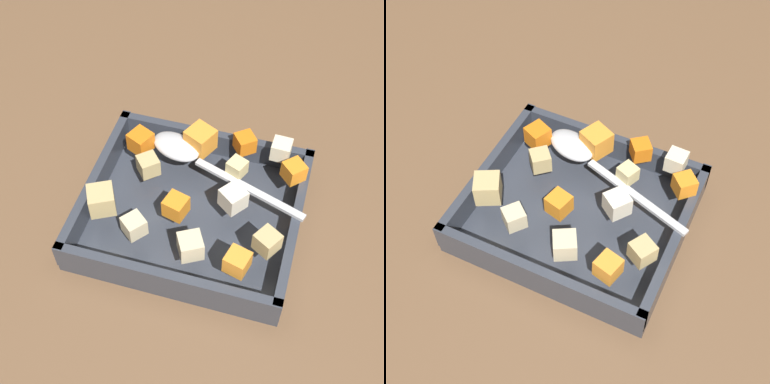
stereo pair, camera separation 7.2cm
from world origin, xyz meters
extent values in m
plane|color=brown|center=(0.00, 0.00, 0.00)|extent=(4.00, 4.00, 0.00)
cube|color=#333842|center=(-0.01, 0.00, 0.01)|extent=(0.29, 0.25, 0.01)
cube|color=#333842|center=(-0.01, -0.12, 0.03)|extent=(0.29, 0.01, 0.04)
cube|color=#333842|center=(-0.01, 0.12, 0.03)|extent=(0.29, 0.01, 0.04)
cube|color=#333842|center=(-0.15, 0.00, 0.03)|extent=(0.01, 0.25, 0.04)
cube|color=#333842|center=(0.12, 0.00, 0.03)|extent=(0.01, 0.25, 0.04)
cube|color=orange|center=(-0.06, -0.10, 0.07)|extent=(0.04, 0.04, 0.03)
cube|color=orange|center=(-0.09, 0.09, 0.07)|extent=(0.03, 0.03, 0.03)
cube|color=orange|center=(0.00, -0.08, 0.07)|extent=(0.05, 0.05, 0.03)
cube|color=orange|center=(0.00, 0.03, 0.07)|extent=(0.03, 0.03, 0.03)
cube|color=orange|center=(-0.13, -0.07, 0.07)|extent=(0.04, 0.04, 0.03)
cube|color=orange|center=(0.08, -0.06, 0.07)|extent=(0.04, 0.04, 0.03)
cube|color=beige|center=(-0.03, 0.08, 0.07)|extent=(0.04, 0.04, 0.03)
cube|color=tan|center=(0.09, 0.05, 0.07)|extent=(0.04, 0.04, 0.03)
cube|color=#E0CC89|center=(-0.06, -0.05, 0.06)|extent=(0.03, 0.03, 0.02)
cube|color=beige|center=(-0.11, -0.10, 0.07)|extent=(0.03, 0.03, 0.03)
cube|color=beige|center=(0.04, 0.07, 0.07)|extent=(0.04, 0.04, 0.03)
cube|color=tan|center=(-0.12, 0.05, 0.07)|extent=(0.04, 0.04, 0.03)
cube|color=tan|center=(0.06, -0.02, 0.07)|extent=(0.04, 0.04, 0.03)
cube|color=silver|center=(-0.07, 0.00, 0.07)|extent=(0.04, 0.04, 0.03)
ellipsoid|color=silver|center=(0.03, -0.07, 0.06)|extent=(0.08, 0.06, 0.02)
cube|color=silver|center=(-0.08, -0.03, 0.06)|extent=(0.16, 0.06, 0.01)
camera|label=1|loc=(-0.13, 0.43, 0.64)|focal=52.43mm
camera|label=2|loc=(-0.20, 0.40, 0.64)|focal=52.43mm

